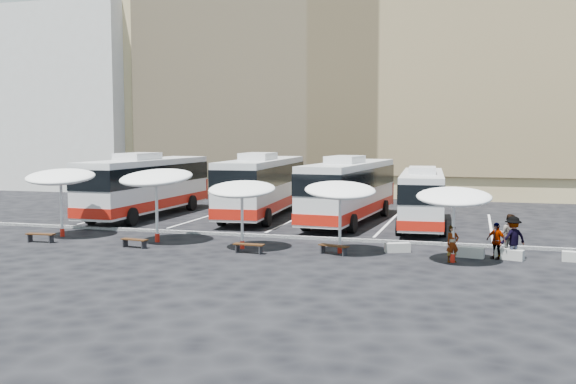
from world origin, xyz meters
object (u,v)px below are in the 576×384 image
(wood_bench_0, at_px, (41,236))
(conc_bench_0, at_px, (398,248))
(bus_3, at_px, (422,196))
(passenger_0, at_px, (453,244))
(sunshade_1, at_px, (156,178))
(passenger_2, at_px, (496,241))
(sunshade_0, at_px, (61,177))
(wood_bench_2, at_px, (249,246))
(sunshade_2, at_px, (242,190))
(sunshade_4, at_px, (454,197))
(conc_bench_2, at_px, (509,254))
(conc_bench_1, at_px, (470,252))
(bus_2, at_px, (350,188))
(sunshade_3, at_px, (340,191))
(bus_0, at_px, (147,184))
(passenger_3, at_px, (512,238))
(wood_bench_3, at_px, (334,247))
(bus_1, at_px, (263,184))
(passenger_1, at_px, (509,234))
(wood_bench_1, at_px, (134,241))

(wood_bench_0, distance_m, conc_bench_0, 17.67)
(bus_3, height_order, passenger_0, bus_3)
(sunshade_1, relative_size, passenger_2, 2.47)
(sunshade_0, height_order, sunshade_1, sunshade_1)
(wood_bench_0, height_order, passenger_2, passenger_2)
(sunshade_0, distance_m, wood_bench_2, 11.68)
(sunshade_2, bearing_deg, passenger_0, -3.38)
(sunshade_4, bearing_deg, conc_bench_2, 29.85)
(conc_bench_0, height_order, passenger_2, passenger_2)
(sunshade_0, xyz_separation_m, conc_bench_1, (20.85, -0.06, -2.93))
(wood_bench_0, distance_m, wood_bench_2, 11.06)
(sunshade_0, bearing_deg, bus_2, 35.88)
(sunshade_3, bearing_deg, bus_0, 147.26)
(bus_3, bearing_deg, bus_0, 176.72)
(passenger_2, bearing_deg, sunshade_3, -139.31)
(passenger_2, xyz_separation_m, passenger_3, (0.67, 0.15, 0.14))
(wood_bench_3, distance_m, passenger_2, 7.06)
(bus_2, relative_size, sunshade_4, 3.91)
(conc_bench_2, height_order, passenger_0, passenger_0)
(passenger_2, bearing_deg, conc_bench_2, 39.79)
(bus_3, bearing_deg, sunshade_3, -110.18)
(bus_2, height_order, sunshade_0, bus_2)
(conc_bench_0, bearing_deg, bus_2, 113.15)
(bus_2, bearing_deg, sunshade_0, -139.36)
(conc_bench_1, bearing_deg, bus_1, 140.47)
(sunshade_4, bearing_deg, sunshade_0, 175.98)
(sunshade_3, height_order, passenger_0, sunshade_3)
(passenger_1, bearing_deg, bus_0, -4.57)
(wood_bench_0, relative_size, passenger_2, 0.94)
(sunshade_1, height_order, sunshade_4, sunshade_1)
(conc_bench_0, relative_size, conc_bench_2, 0.97)
(sunshade_3, relative_size, passenger_3, 2.24)
(conc_bench_1, bearing_deg, passenger_1, 38.32)
(conc_bench_0, bearing_deg, passenger_1, 10.79)
(passenger_0, distance_m, passenger_2, 2.20)
(sunshade_0, height_order, wood_bench_2, sunshade_0)
(sunshade_4, bearing_deg, bus_2, 120.26)
(wood_bench_2, xyz_separation_m, conc_bench_2, (11.32, 1.76, -0.11))
(sunshade_3, height_order, conc_bench_0, sunshade_3)
(conc_bench_0, distance_m, passenger_1, 5.03)
(sunshade_3, bearing_deg, bus_2, 98.44)
(conc_bench_2, relative_size, passenger_0, 0.75)
(sunshade_1, xyz_separation_m, wood_bench_2, (5.49, -1.64, -2.90))
(sunshade_3, relative_size, wood_bench_1, 2.95)
(sunshade_2, distance_m, wood_bench_3, 5.12)
(bus_3, relative_size, wood_bench_2, 7.86)
(wood_bench_1, distance_m, conc_bench_0, 12.44)
(sunshade_3, height_order, wood_bench_1, sunshade_3)
(sunshade_0, distance_m, sunshade_3, 15.17)
(sunshade_2, distance_m, wood_bench_1, 5.76)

